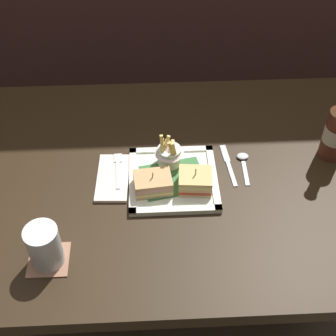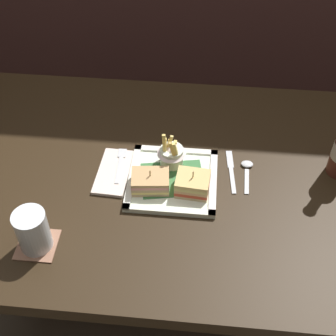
{
  "view_description": "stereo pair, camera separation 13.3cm",
  "coord_description": "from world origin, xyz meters",
  "px_view_note": "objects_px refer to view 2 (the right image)",
  "views": [
    {
      "loc": [
        -0.03,
        -0.93,
        1.72
      ],
      "look_at": [
        0.01,
        -0.01,
        0.76
      ],
      "focal_mm": 50.65,
      "sensor_mm": 36.0,
      "label": 1
    },
    {
      "loc": [
        0.1,
        -0.93,
        1.72
      ],
      "look_at": [
        0.01,
        -0.01,
        0.76
      ],
      "focal_mm": 50.65,
      "sensor_mm": 36.0,
      "label": 2
    }
  ],
  "objects_px": {
    "dining_table": "(164,201)",
    "fork": "(120,163)",
    "knife": "(231,169)",
    "spoon": "(247,168)",
    "square_plate": "(173,180)",
    "fries_cup": "(171,153)",
    "sandwich_half_left": "(150,181)",
    "water_glass": "(33,233)",
    "sandwich_half_right": "(193,184)"
  },
  "relations": [
    {
      "from": "square_plate",
      "to": "fries_cup",
      "type": "bearing_deg",
      "value": 98.28
    },
    {
      "from": "knife",
      "to": "square_plate",
      "type": "bearing_deg",
      "value": -159.51
    },
    {
      "from": "square_plate",
      "to": "spoon",
      "type": "bearing_deg",
      "value": 17.57
    },
    {
      "from": "dining_table",
      "to": "water_glass",
      "type": "height_order",
      "value": "water_glass"
    },
    {
      "from": "dining_table",
      "to": "knife",
      "type": "relative_size",
      "value": 7.71
    },
    {
      "from": "fork",
      "to": "knife",
      "type": "distance_m",
      "value": 0.32
    },
    {
      "from": "dining_table",
      "to": "square_plate",
      "type": "relative_size",
      "value": 5.29
    },
    {
      "from": "knife",
      "to": "spoon",
      "type": "bearing_deg",
      "value": 6.31
    },
    {
      "from": "fries_cup",
      "to": "sandwich_half_right",
      "type": "bearing_deg",
      "value": -55.41
    },
    {
      "from": "sandwich_half_right",
      "to": "fries_cup",
      "type": "height_order",
      "value": "fries_cup"
    },
    {
      "from": "square_plate",
      "to": "fries_cup",
      "type": "xyz_separation_m",
      "value": [
        -0.01,
        0.06,
        0.05
      ]
    },
    {
      "from": "water_glass",
      "to": "fork",
      "type": "height_order",
      "value": "water_glass"
    },
    {
      "from": "sandwich_half_left",
      "to": "sandwich_half_right",
      "type": "relative_size",
      "value": 1.14
    },
    {
      "from": "square_plate",
      "to": "fries_cup",
      "type": "height_order",
      "value": "fries_cup"
    },
    {
      "from": "sandwich_half_left",
      "to": "square_plate",
      "type": "bearing_deg",
      "value": 31.66
    },
    {
      "from": "sandwich_half_left",
      "to": "fork",
      "type": "distance_m",
      "value": 0.13
    },
    {
      "from": "spoon",
      "to": "knife",
      "type": "bearing_deg",
      "value": -173.69
    },
    {
      "from": "water_glass",
      "to": "dining_table",
      "type": "bearing_deg",
      "value": 43.36
    },
    {
      "from": "dining_table",
      "to": "knife",
      "type": "distance_m",
      "value": 0.23
    },
    {
      "from": "square_plate",
      "to": "knife",
      "type": "distance_m",
      "value": 0.18
    },
    {
      "from": "water_glass",
      "to": "fries_cup",
      "type": "bearing_deg",
      "value": 44.96
    },
    {
      "from": "fries_cup",
      "to": "spoon",
      "type": "xyz_separation_m",
      "value": [
        0.22,
        0.01,
        -0.05
      ]
    },
    {
      "from": "dining_table",
      "to": "water_glass",
      "type": "distance_m",
      "value": 0.44
    },
    {
      "from": "water_glass",
      "to": "spoon",
      "type": "height_order",
      "value": "water_glass"
    },
    {
      "from": "fries_cup",
      "to": "fork",
      "type": "distance_m",
      "value": 0.15
    },
    {
      "from": "dining_table",
      "to": "spoon",
      "type": "bearing_deg",
      "value": 9.66
    },
    {
      "from": "sandwich_half_right",
      "to": "spoon",
      "type": "distance_m",
      "value": 0.19
    },
    {
      "from": "fork",
      "to": "square_plate",
      "type": "bearing_deg",
      "value": -16.48
    },
    {
      "from": "spoon",
      "to": "square_plate",
      "type": "bearing_deg",
      "value": -162.43
    },
    {
      "from": "fries_cup",
      "to": "spoon",
      "type": "distance_m",
      "value": 0.23
    },
    {
      "from": "sandwich_half_right",
      "to": "fries_cup",
      "type": "relative_size",
      "value": 0.86
    },
    {
      "from": "square_plate",
      "to": "sandwich_half_left",
      "type": "bearing_deg",
      "value": -148.34
    },
    {
      "from": "dining_table",
      "to": "fork",
      "type": "distance_m",
      "value": 0.19
    },
    {
      "from": "spoon",
      "to": "water_glass",
      "type": "bearing_deg",
      "value": -149.24
    },
    {
      "from": "sandwich_half_right",
      "to": "spoon",
      "type": "xyz_separation_m",
      "value": [
        0.15,
        0.1,
        -0.03
      ]
    },
    {
      "from": "knife",
      "to": "spoon",
      "type": "xyz_separation_m",
      "value": [
        0.05,
        0.01,
        0.0
      ]
    },
    {
      "from": "fries_cup",
      "to": "fork",
      "type": "xyz_separation_m",
      "value": [
        -0.15,
        -0.01,
        -0.04
      ]
    },
    {
      "from": "sandwich_half_left",
      "to": "water_glass",
      "type": "distance_m",
      "value": 0.34
    },
    {
      "from": "water_glass",
      "to": "knife",
      "type": "relative_size",
      "value": 0.67
    },
    {
      "from": "square_plate",
      "to": "sandwich_half_right",
      "type": "height_order",
      "value": "sandwich_half_right"
    },
    {
      "from": "water_glass",
      "to": "knife",
      "type": "height_order",
      "value": "water_glass"
    },
    {
      "from": "sandwich_half_left",
      "to": "spoon",
      "type": "bearing_deg",
      "value": 20.87
    },
    {
      "from": "spoon",
      "to": "sandwich_half_left",
      "type": "bearing_deg",
      "value": -159.13
    },
    {
      "from": "square_plate",
      "to": "fries_cup",
      "type": "distance_m",
      "value": 0.08
    },
    {
      "from": "sandwich_half_left",
      "to": "spoon",
      "type": "distance_m",
      "value": 0.29
    },
    {
      "from": "sandwich_half_left",
      "to": "fries_cup",
      "type": "relative_size",
      "value": 0.98
    },
    {
      "from": "water_glass",
      "to": "knife",
      "type": "distance_m",
      "value": 0.58
    },
    {
      "from": "water_glass",
      "to": "knife",
      "type": "xyz_separation_m",
      "value": [
        0.49,
        0.31,
        -0.05
      ]
    },
    {
      "from": "fries_cup",
      "to": "water_glass",
      "type": "xyz_separation_m",
      "value": [
        -0.31,
        -0.31,
        0.0
      ]
    },
    {
      "from": "dining_table",
      "to": "water_glass",
      "type": "xyz_separation_m",
      "value": [
        -0.29,
        -0.28,
        0.17
      ]
    }
  ]
}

